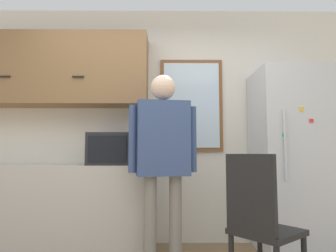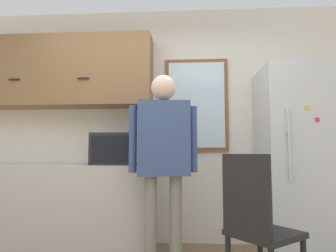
{
  "view_description": "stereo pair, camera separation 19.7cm",
  "coord_description": "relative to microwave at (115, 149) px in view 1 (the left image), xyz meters",
  "views": [
    {
      "loc": [
        0.2,
        -1.68,
        1.0
      ],
      "look_at": [
        0.22,
        0.97,
        1.24
      ],
      "focal_mm": 32.0,
      "sensor_mm": 36.0,
      "label": 1
    },
    {
      "loc": [
        0.39,
        -1.67,
        1.0
      ],
      "look_at": [
        0.22,
        0.97,
        1.24
      ],
      "focal_mm": 32.0,
      "sensor_mm": 36.0,
      "label": 2
    }
  ],
  "objects": [
    {
      "name": "back_wall",
      "position": [
        0.31,
        0.41,
        0.31
      ],
      "size": [
        6.0,
        0.06,
        2.7
      ],
      "color": "silver",
      "rests_on": "ground_plane"
    },
    {
      "name": "counter",
      "position": [
        -0.79,
        0.09,
        -0.6
      ],
      "size": [
        2.2,
        0.6,
        0.88
      ],
      "color": "#BCB7AD",
      "rests_on": "ground_plane"
    },
    {
      "name": "upper_cabinets",
      "position": [
        -0.79,
        0.21,
        0.88
      ],
      "size": [
        2.2,
        0.37,
        0.8
      ],
      "color": "olive"
    },
    {
      "name": "microwave",
      "position": [
        0.0,
        0.0,
        0.0
      ],
      "size": [
        0.53,
        0.39,
        0.32
      ],
      "color": "#232326",
      "rests_on": "counter"
    },
    {
      "name": "person",
      "position": [
        0.49,
        -0.38,
        0.01
      ],
      "size": [
        0.61,
        0.29,
        1.71
      ],
      "rotation": [
        0.0,
        0.0,
        0.15
      ],
      "color": "gray",
      "rests_on": "ground_plane"
    },
    {
      "name": "refrigerator",
      "position": [
        1.8,
        0.04,
        -0.11
      ],
      "size": [
        0.68,
        0.7,
        1.87
      ],
      "color": "silver",
      "rests_on": "ground_plane"
    },
    {
      "name": "chair",
      "position": [
        1.18,
        -0.89,
        -0.51
      ],
      "size": [
        0.59,
        0.59,
        1.0
      ],
      "rotation": [
        0.0,
        0.0,
        2.26
      ],
      "color": "black",
      "rests_on": "ground_plane"
    },
    {
      "name": "window",
      "position": [
        0.81,
        0.37,
        0.51
      ],
      "size": [
        0.72,
        0.05,
        1.07
      ],
      "color": "brown"
    }
  ]
}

